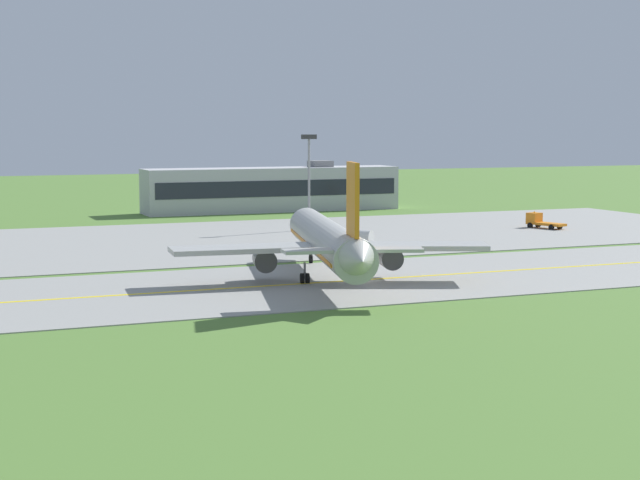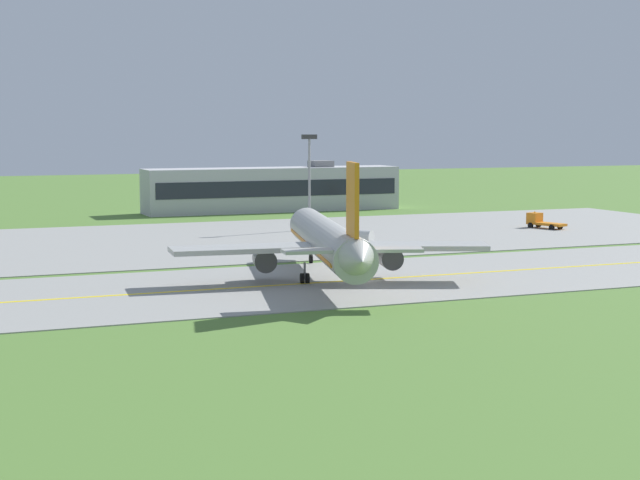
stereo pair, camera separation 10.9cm
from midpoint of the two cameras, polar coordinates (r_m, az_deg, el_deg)
ground_plane at (r=102.51m, az=2.35°, el=-2.36°), size 500.00×500.00×0.00m
taxiway_strip at (r=102.50m, az=2.35°, el=-2.33°), size 240.00×28.00×0.10m
apron_pad at (r=144.74m, az=-0.95°, el=0.24°), size 140.00×52.00×0.10m
taxiway_centreline at (r=102.49m, az=2.35°, el=-2.30°), size 220.00×0.60×0.01m
airplane_lead at (r=101.67m, az=0.43°, el=-0.07°), size 32.05×39.18×12.70m
service_truck_baggage at (r=128.73m, az=1.73°, el=0.13°), size 5.38×5.95×2.65m
service_truck_fuel at (r=159.62m, az=12.51°, el=1.07°), size 3.91×6.72×2.59m
terminal_building at (r=188.61m, az=-2.74°, el=2.92°), size 48.97×8.69×9.45m
apron_light_mast at (r=152.00m, az=-0.66°, el=4.04°), size 2.40×0.50×14.70m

